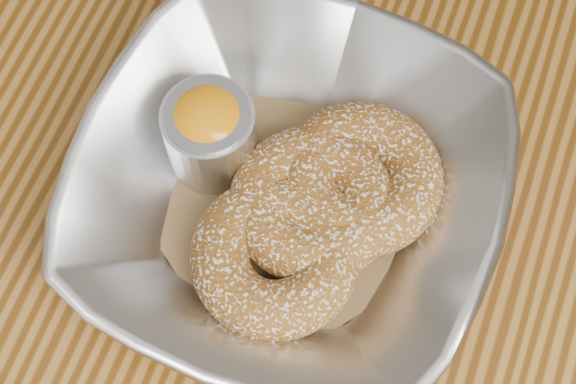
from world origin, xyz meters
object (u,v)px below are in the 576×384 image
(donut_back, at_px, (360,178))
(donut_front, at_px, (275,257))
(table, at_px, (206,188))
(serving_bowl, at_px, (288,193))
(ramekin, at_px, (210,133))
(donut_extra, at_px, (312,204))

(donut_back, relative_size, donut_front, 1.01)
(table, relative_size, donut_front, 13.28)
(serving_bowl, relative_size, ramekin, 3.99)
(table, bearing_deg, donut_extra, -21.01)
(serving_bowl, relative_size, donut_extra, 2.51)
(donut_front, bearing_deg, table, 139.07)
(donut_back, distance_m, ramekin, 0.09)
(donut_front, bearing_deg, donut_back, 64.78)
(ramekin, bearing_deg, donut_back, 5.43)
(donut_front, bearing_deg, donut_extra, 76.92)
(donut_extra, distance_m, ramekin, 0.07)
(table, distance_m, donut_back, 0.17)
(donut_extra, xyz_separation_m, ramekin, (-0.07, 0.02, 0.01))
(serving_bowl, relative_size, donut_back, 2.51)
(serving_bowl, distance_m, donut_extra, 0.01)
(donut_front, bearing_deg, ramekin, 138.33)
(serving_bowl, bearing_deg, donut_front, -80.54)
(table, distance_m, donut_extra, 0.16)
(ramekin, bearing_deg, donut_extra, -13.28)
(serving_bowl, relative_size, donut_front, 2.53)
(serving_bowl, xyz_separation_m, ramekin, (-0.05, 0.02, 0.01))
(donut_front, height_order, donut_extra, same)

